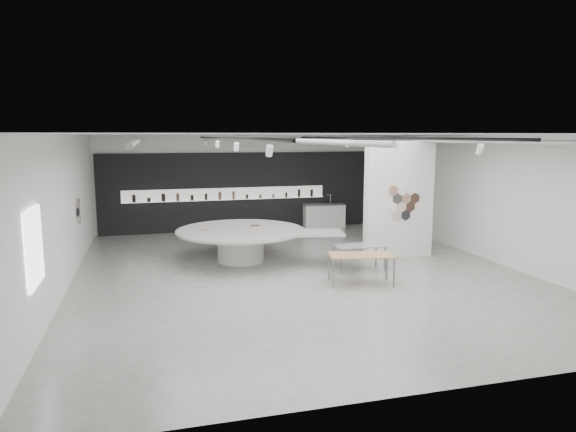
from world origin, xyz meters
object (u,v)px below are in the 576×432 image
object	(u,v)px
partition_column	(399,200)
kitchen_counter	(324,216)
display_island	(243,241)
sample_table_stone	(359,247)
sample_table_wood	(361,257)

from	to	relation	value
partition_column	kitchen_counter	xyz separation A→B (m)	(-0.52, 5.53, -1.31)
display_island	kitchen_counter	size ratio (longest dim) A/B	2.96
display_island	sample_table_stone	distance (m)	3.51
partition_column	kitchen_counter	size ratio (longest dim) A/B	2.05
sample_table_wood	kitchen_counter	distance (m)	8.16
sample_table_stone	kitchen_counter	world-z (taller)	kitchen_counter
display_island	partition_column	bearing A→B (deg)	3.18
partition_column	kitchen_counter	bearing A→B (deg)	95.36
partition_column	display_island	world-z (taller)	partition_column
sample_table_stone	sample_table_wood	bearing A→B (deg)	-111.16
partition_column	sample_table_stone	size ratio (longest dim) A/B	2.57
display_island	sample_table_wood	world-z (taller)	display_island
partition_column	display_island	bearing A→B (deg)	172.04
sample_table_wood	sample_table_stone	bearing A→B (deg)	68.84
sample_table_wood	display_island	bearing A→B (deg)	128.75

